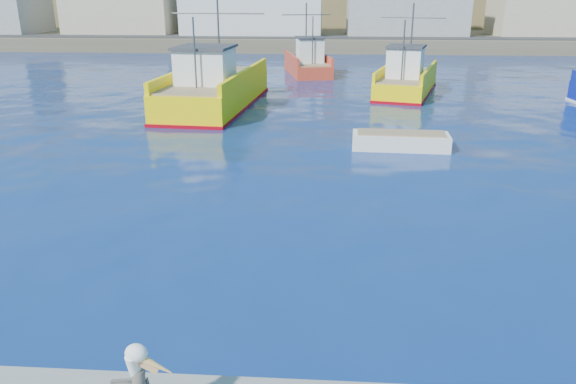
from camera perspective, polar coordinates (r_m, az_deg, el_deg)
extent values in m
plane|color=navy|center=(13.22, 3.68, -12.20)|extent=(260.00, 260.00, 0.00)
cube|color=brown|center=(83.46, 4.12, 15.37)|extent=(160.00, 30.00, 1.60)
cube|color=#2D2D2D|center=(72.43, 4.12, 15.40)|extent=(150.00, 5.00, 0.10)
cube|color=tan|center=(83.10, -16.50, 17.61)|extent=(14.00, 9.00, 7.00)
cube|color=silver|center=(78.91, -3.46, 17.72)|extent=(18.00, 11.00, 5.50)
cube|color=gray|center=(78.91, 11.83, 17.73)|extent=(15.00, 10.00, 6.50)
cube|color=tan|center=(83.83, 26.13, 16.67)|extent=(17.00, 9.00, 7.50)
cube|color=#FEDA02|center=(36.96, -7.37, 9.95)|extent=(5.35, 13.23, 1.68)
cube|color=#FEDA02|center=(36.28, -4.31, 11.78)|extent=(1.29, 12.64, 0.70)
cube|color=#FEDA02|center=(37.38, -10.50, 11.74)|extent=(1.29, 12.64, 0.70)
cube|color=#94020E|center=(37.09, -7.32, 8.75)|extent=(5.46, 13.49, 0.25)
cube|color=#8C7251|center=(36.82, -7.43, 11.32)|extent=(4.96, 12.69, 0.10)
cube|color=white|center=(34.84, -8.39, 12.55)|extent=(3.27, 3.47, 2.00)
cube|color=#333338|center=(34.72, -8.48, 14.35)|extent=(3.51, 3.87, 0.15)
cylinder|color=#4C4C4C|center=(37.79, -7.05, 15.28)|extent=(0.13, 0.13, 5.00)
cylinder|color=#4C4C4C|center=(32.90, -9.45, 13.66)|extent=(0.11, 0.11, 4.00)
cylinder|color=#4C4C4C|center=(37.71, -7.15, 17.55)|extent=(6.02, 0.57, 0.08)
cube|color=#FEDA02|center=(42.42, 11.94, 10.64)|extent=(5.70, 10.06, 1.24)
cube|color=#FEDA02|center=(42.12, 14.16, 11.74)|extent=(2.67, 9.06, 0.70)
cube|color=#FEDA02|center=(42.52, 9.93, 12.10)|extent=(2.67, 9.06, 0.70)
cube|color=#94020E|center=(42.51, 11.89, 9.88)|extent=(5.82, 10.26, 0.25)
cube|color=#8C7251|center=(42.33, 12.01, 11.53)|extent=(5.35, 9.62, 0.10)
cube|color=white|center=(40.79, 11.83, 12.74)|extent=(2.85, 2.91, 2.00)
cube|color=#333338|center=(40.68, 11.94, 14.27)|extent=(3.09, 3.23, 0.15)
cylinder|color=#4C4C4C|center=(43.01, 12.42, 14.91)|extent=(0.15, 0.15, 5.00)
cylinder|color=#4C4C4C|center=(39.29, 11.61, 13.83)|extent=(0.12, 0.12, 4.00)
cylinder|color=#4C4C4C|center=(42.93, 12.58, 16.91)|extent=(4.46, 1.30, 0.08)
cube|color=red|center=(51.64, 1.97, 12.49)|extent=(4.70, 8.66, 1.07)
cube|color=red|center=(51.81, 3.60, 13.47)|extent=(1.84, 7.90, 0.70)
cube|color=red|center=(51.31, 0.35, 13.45)|extent=(1.84, 7.90, 0.70)
cube|color=#8C7251|center=(51.57, 1.98, 13.13)|extent=(4.39, 8.28, 0.10)
cube|color=white|center=(50.26, 2.24, 14.16)|extent=(2.53, 2.45, 2.00)
cube|color=#333338|center=(50.17, 2.26, 15.41)|extent=(2.73, 2.72, 0.15)
cylinder|color=#4C4C4C|center=(52.16, 1.85, 15.91)|extent=(0.14, 0.14, 5.00)
cylinder|color=#4C4C4C|center=(48.98, 2.52, 15.07)|extent=(0.12, 0.12, 4.00)
cylinder|color=#4C4C4C|center=(52.08, 1.87, 17.56)|extent=(4.23, 0.97, 0.08)
cube|color=silver|center=(26.97, 11.34, 4.90)|extent=(4.55, 1.79, 0.89)
cube|color=#8C7251|center=(26.85, 11.41, 5.90)|extent=(4.08, 1.43, 0.09)
cylinder|color=#38332D|center=(9.32, -14.93, -18.28)|extent=(0.20, 0.30, 0.46)
cylinder|color=white|center=(9.14, -15.45, -16.54)|extent=(0.19, 0.30, 0.43)
ellipsoid|color=white|center=(9.00, -15.17, -15.50)|extent=(0.35, 0.27, 0.29)
cone|color=gold|center=(9.02, -13.43, -16.66)|extent=(0.58, 0.16, 0.40)
cube|color=tan|center=(9.07, -14.06, -16.78)|extent=(0.35, 0.06, 0.25)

